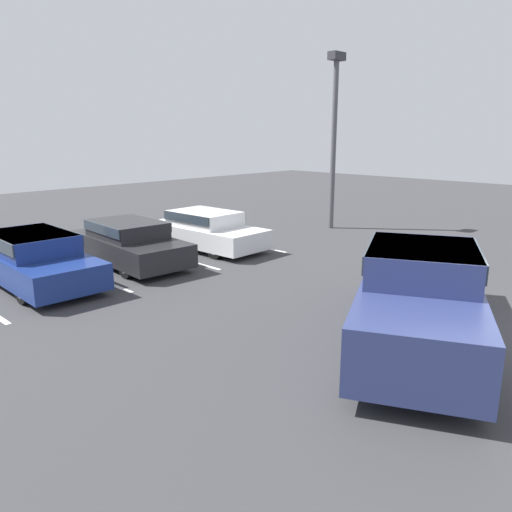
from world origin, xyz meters
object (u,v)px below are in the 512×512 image
at_px(parked_sedan_a, 34,257).
at_px(parked_sedan_b, 129,242).
at_px(pickup_truck, 419,291).
at_px(light_post, 334,128).
at_px(parked_sedan_c, 206,229).

bearing_deg(parked_sedan_a, parked_sedan_b, 91.35).
bearing_deg(pickup_truck, light_post, 17.81).
xyz_separation_m(pickup_truck, parked_sedan_c, (2.14, 8.49, -0.27)).
distance_m(pickup_truck, parked_sedan_b, 8.58).
distance_m(parked_sedan_c, light_post, 6.73).
height_order(pickup_truck, parked_sedan_a, pickup_truck).
bearing_deg(pickup_truck, parked_sedan_c, 49.76).
bearing_deg(parked_sedan_a, pickup_truck, 23.68).
bearing_deg(parked_sedan_c, pickup_truck, -16.00).
bearing_deg(parked_sedan_b, parked_sedan_a, -86.53).
bearing_deg(pickup_truck, parked_sedan_b, 68.75).
relative_size(parked_sedan_c, light_post, 0.65).
bearing_deg(parked_sedan_a, parked_sedan_c, 91.04).
height_order(parked_sedan_a, parked_sedan_b, parked_sedan_a).
xyz_separation_m(parked_sedan_b, parked_sedan_c, (2.86, -0.05, -0.02)).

